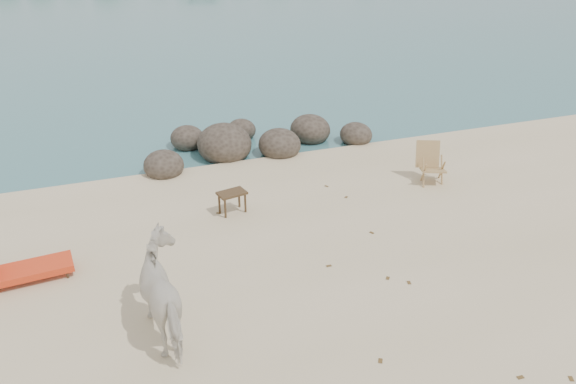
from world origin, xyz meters
name	(u,v)px	position (x,y,z in m)	size (l,w,h in m)	color
boulders	(251,143)	(1.23, 6.72, 0.20)	(6.33, 2.89, 1.07)	#332A22
cow	(170,294)	(-1.99, -0.06, 0.73)	(0.78, 1.72, 1.45)	silver
side_table	(232,204)	(-0.17, 3.35, 0.23)	(0.58, 0.37, 0.47)	#372816
lounge_chair	(29,267)	(-4.07, 2.17, 0.26)	(1.76, 0.62, 0.53)	#F0421C
deck_chair	(433,165)	(4.62, 3.19, 0.47)	(0.60, 0.65, 0.93)	tan
dead_leaves	(356,285)	(1.14, 0.11, 0.00)	(4.73, 6.83, 0.00)	brown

